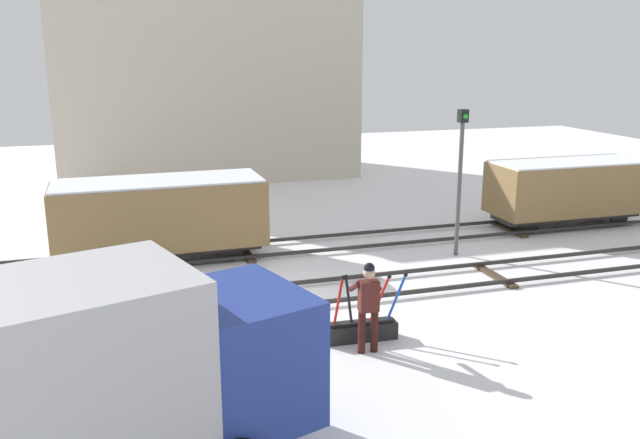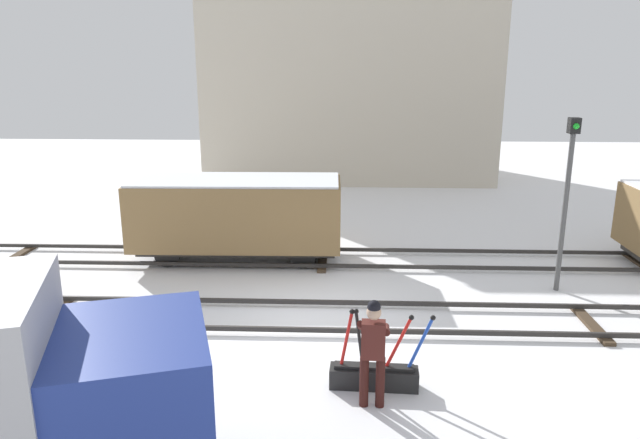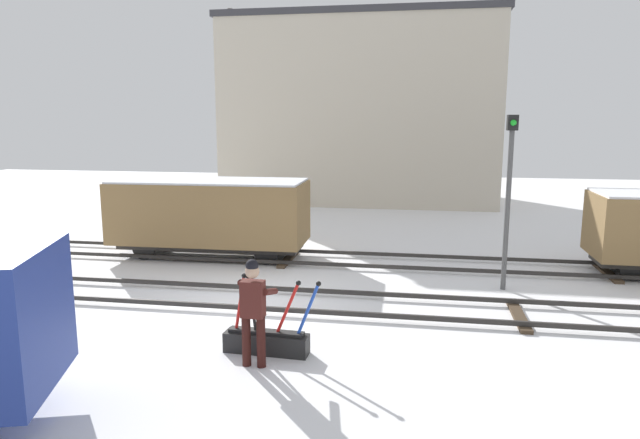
{
  "view_description": "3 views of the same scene",
  "coord_description": "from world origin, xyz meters",
  "px_view_note": "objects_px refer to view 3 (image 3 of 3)",
  "views": [
    {
      "loc": [
        -3.41,
        -14.58,
        5.83
      ],
      "look_at": [
        1.5,
        1.42,
        1.54
      ],
      "focal_mm": 37.49,
      "sensor_mm": 36.0,
      "label": 1
    },
    {
      "loc": [
        0.57,
        -11.81,
        5.46
      ],
      "look_at": [
        -0.03,
        2.94,
        1.49
      ],
      "focal_mm": 33.19,
      "sensor_mm": 36.0,
      "label": 2
    },
    {
      "loc": [
        3.68,
        -11.85,
        4.1
      ],
      "look_at": [
        1.12,
        2.99,
        1.43
      ],
      "focal_mm": 31.72,
      "sensor_mm": 36.0,
      "label": 3
    }
  ],
  "objects_px": {
    "switch_lever_frame": "(267,339)",
    "signal_post": "(509,186)",
    "rail_worker": "(254,306)",
    "freight_car_near_switch": "(210,213)"
  },
  "relations": [
    {
      "from": "rail_worker",
      "to": "signal_post",
      "type": "xyz_separation_m",
      "value": [
        4.77,
        5.23,
        1.49
      ]
    },
    {
      "from": "signal_post",
      "to": "freight_car_near_switch",
      "type": "xyz_separation_m",
      "value": [
        -8.21,
        1.9,
        -1.2
      ]
    },
    {
      "from": "switch_lever_frame",
      "to": "rail_worker",
      "type": "bearing_deg",
      "value": -94.06
    },
    {
      "from": "rail_worker",
      "to": "signal_post",
      "type": "height_order",
      "value": "signal_post"
    },
    {
      "from": "rail_worker",
      "to": "signal_post",
      "type": "relative_size",
      "value": 0.44
    },
    {
      "from": "rail_worker",
      "to": "switch_lever_frame",
      "type": "bearing_deg",
      "value": 85.94
    },
    {
      "from": "switch_lever_frame",
      "to": "signal_post",
      "type": "xyz_separation_m",
      "value": [
        4.7,
        4.68,
        2.3
      ]
    },
    {
      "from": "switch_lever_frame",
      "to": "rail_worker",
      "type": "height_order",
      "value": "rail_worker"
    },
    {
      "from": "signal_post",
      "to": "rail_worker",
      "type": "bearing_deg",
      "value": -132.36
    },
    {
      "from": "signal_post",
      "to": "freight_car_near_switch",
      "type": "height_order",
      "value": "signal_post"
    }
  ]
}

